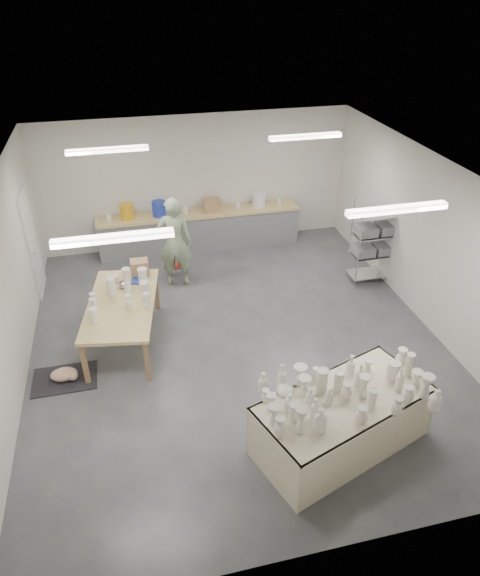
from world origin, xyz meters
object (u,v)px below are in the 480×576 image
object	(u,v)px
drying_table	(342,419)
red_stool	(175,266)
potter	(175,242)
work_table	(124,298)

from	to	relation	value
drying_table	red_stool	distance (m)	5.29
drying_table	potter	size ratio (longest dim) A/B	1.36
work_table	red_stool	bearing A→B (deg)	69.93
potter	red_stool	world-z (taller)	potter
work_table	potter	xyz separation A→B (m)	(1.08, 1.63, 0.13)
work_table	red_stool	world-z (taller)	work_table
drying_table	work_table	world-z (taller)	drying_table
work_table	drying_table	bearing A→B (deg)	-39.83
drying_table	red_stool	size ratio (longest dim) A/B	6.79
work_table	red_stool	size ratio (longest dim) A/B	6.14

